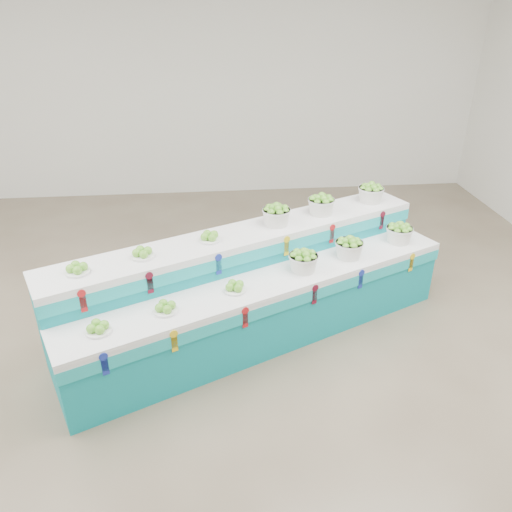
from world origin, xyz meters
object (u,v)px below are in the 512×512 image
display_stand (256,288)px  basket_upper_right (371,193)px  plate_upper_mid (142,252)px  basket_lower_left (303,261)px

display_stand → basket_upper_right: 1.79m
basket_upper_right → plate_upper_mid: bearing=-155.4°
display_stand → basket_lower_left: display_stand is taller
plate_upper_mid → basket_upper_right: basket_upper_right is taller
plate_upper_mid → basket_lower_left: bearing=5.2°
basket_upper_right → display_stand: bearing=-146.7°
plate_upper_mid → display_stand: bearing=11.1°
display_stand → plate_upper_mid: bearing=166.4°
display_stand → plate_upper_mid: plate_upper_mid is taller
basket_lower_left → display_stand: bearing=171.6°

